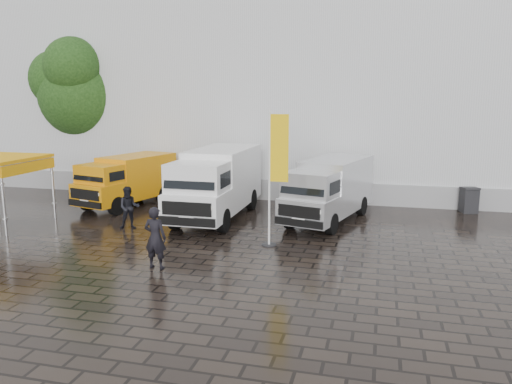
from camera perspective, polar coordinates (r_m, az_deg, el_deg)
ground at (r=16.49m, az=0.59°, el=-6.61°), size 120.00×120.00×0.00m
exhibition_hall at (r=31.35m, az=11.39°, el=12.54°), size 44.00×16.00×12.00m
hall_plinth at (r=23.72m, az=9.86°, el=-0.13°), size 44.00×0.15×1.00m
van_yellow at (r=23.49m, az=-14.56°, el=1.16°), size 3.08×5.25×2.28m
van_white at (r=20.47m, az=-4.53°, el=0.84°), size 2.17×6.48×2.81m
van_silver at (r=20.14m, az=8.33°, el=0.09°), size 3.32×5.98×2.46m
flagpole at (r=16.36m, az=2.16°, el=2.34°), size 0.88×0.50×4.58m
tree at (r=29.23m, az=-19.28°, el=10.94°), size 4.61×4.61×8.27m
wheelie_bin at (r=23.45m, az=23.17°, el=-0.84°), size 0.81×0.81×1.11m
person_front at (r=14.80m, az=-11.44°, el=-5.14°), size 0.69×0.47×1.85m
person_tent at (r=19.50m, az=-14.29°, el=-1.74°), size 0.98×0.90×1.62m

